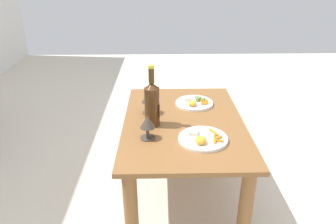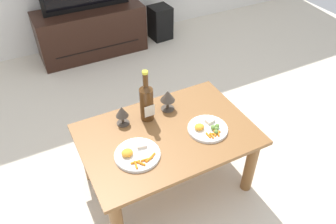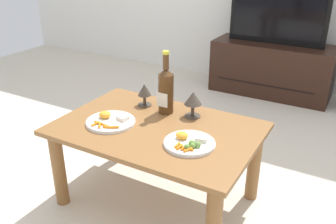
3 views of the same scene
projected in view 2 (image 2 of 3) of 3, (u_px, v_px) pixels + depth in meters
The scene contains 9 objects.
ground_plane at pixel (167, 182), 2.26m from camera, with size 6.40×6.40×0.00m, color beige.
dining_table at pixel (167, 143), 2.02m from camera, with size 1.02×0.69×0.46m.
tv_stand at pixel (91, 32), 3.44m from camera, with size 1.08×0.42×0.48m.
floor_speaker at pixel (160, 23), 3.73m from camera, with size 0.22×0.22×0.37m, color black.
wine_bottle at pixel (146, 101), 1.98m from camera, with size 0.08×0.08×0.34m.
goblet_left at pixel (122, 113), 1.97m from camera, with size 0.08×0.08×0.13m.
goblet_right at pixel (168, 97), 2.07m from camera, with size 0.09×0.09×0.14m.
dinner_plate_left at pixel (137, 154), 1.82m from camera, with size 0.26×0.26×0.05m.
dinner_plate_right at pixel (208, 128), 1.98m from camera, with size 0.24×0.24×0.04m.
Camera 2 is at (-0.65, -1.27, 1.82)m, focal length 35.55 mm.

